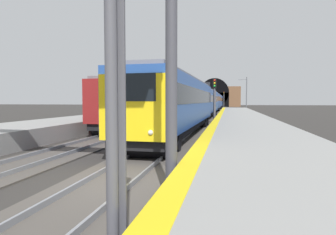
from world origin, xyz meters
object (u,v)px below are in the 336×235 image
railway_signal_far (224,98)px  catenary_mast_near (123,91)px  catenary_mast_far (246,94)px  railway_signal_mid (215,96)px  train_adjacent_platform (181,101)px  railway_signal_near (111,49)px  train_main_approaching (208,102)px

railway_signal_far → catenary_mast_near: catenary_mast_near is taller
catenary_mast_far → railway_signal_mid: bearing=171.8°
catenary_mast_near → catenary_mast_far: bearing=-33.0°
train_adjacent_platform → catenary_mast_far: 25.30m
train_adjacent_platform → railway_signal_near: size_ratio=11.48×
train_main_approaching → railway_signal_near: bearing=3.7°
train_main_approaching → railway_signal_near: (-46.59, -1.89, 0.83)m
train_adjacent_platform → catenary_mast_far: catenary_mast_far is taller
train_main_approaching → train_adjacent_platform: 4.81m
train_main_approaching → train_adjacent_platform: train_adjacent_platform is taller
railway_signal_near → railway_signal_far: (92.51, -0.00, 0.01)m
train_main_approaching → catenary_mast_far: 21.62m
train_main_approaching → catenary_mast_far: size_ratio=10.05×
catenary_mast_far → catenary_mast_near: bearing=147.0°
train_adjacent_platform → catenary_mast_near: 10.42m
train_adjacent_platform → railway_signal_mid: train_adjacent_platform is taller
railway_signal_near → railway_signal_mid: 28.29m
railway_signal_near → railway_signal_mid: size_ratio=1.11×
railway_signal_mid → railway_signal_far: size_ratio=0.90×
train_adjacent_platform → railway_signal_far: 48.43m
train_main_approaching → railway_signal_far: (45.92, -1.89, 0.84)m
catenary_mast_near → railway_signal_mid: bearing=-123.6°
railway_signal_near → railway_signal_mid: (28.29, 0.00, -0.19)m
railway_signal_far → catenary_mast_far: 26.29m
railway_signal_near → catenary_mast_near: catenary_mast_near is taller
train_main_approaching → train_adjacent_platform: size_ratio=1.29×
railway_signal_mid → railway_signal_far: bearing=-180.0°
catenary_mast_near → railway_signal_far: bearing=-13.9°
railway_signal_near → railway_signal_far: size_ratio=1.00×
railway_signal_mid → catenary_mast_near: 16.39m
train_main_approaching → railway_signal_near: railway_signal_near is taller
train_adjacent_platform → railway_signal_mid: size_ratio=12.76×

